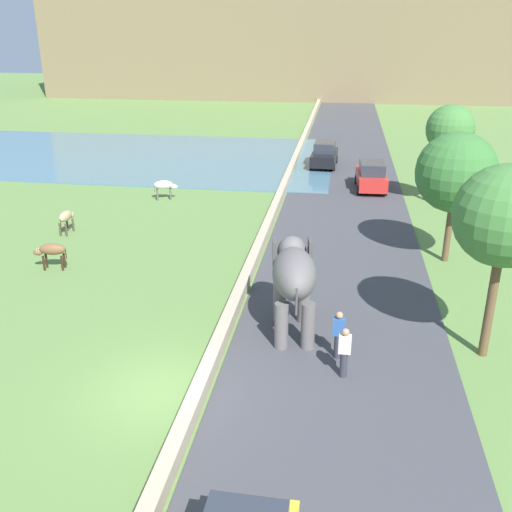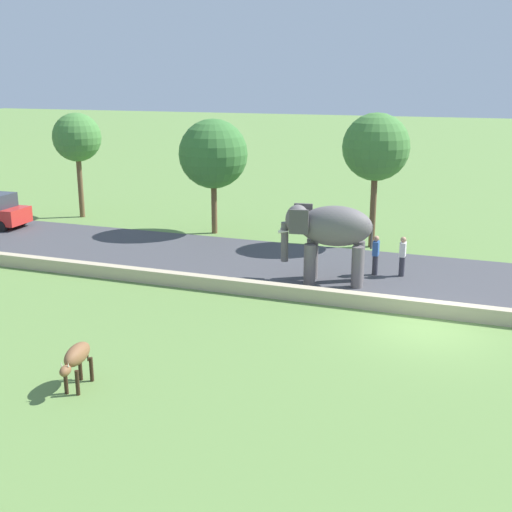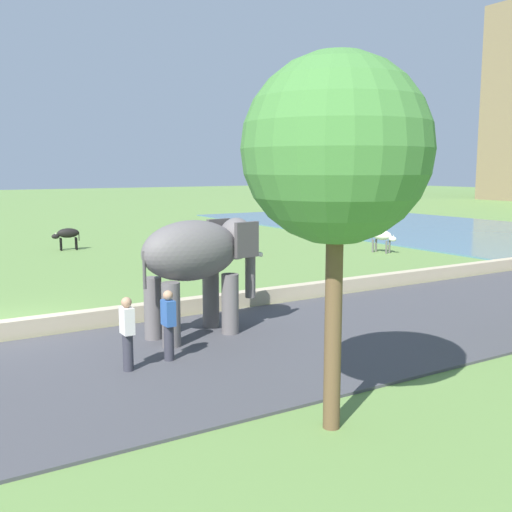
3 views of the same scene
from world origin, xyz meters
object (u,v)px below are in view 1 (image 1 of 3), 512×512
cow_white (164,186)px  cow_brown (51,251)px  person_beside_elephant (344,352)px  elephant (294,276)px  person_trailing (338,334)px  car_red (371,176)px  cow_tan (66,217)px  car_black (324,155)px

cow_white → cow_brown: same height
person_beside_elephant → cow_white: size_ratio=1.15×
elephant → person_trailing: elephant is taller
person_beside_elephant → cow_brown: size_ratio=1.15×
elephant → car_red: bearing=80.3°
person_beside_elephant → cow_brown: 13.73m
person_trailing → cow_white: 19.25m
elephant → cow_brown: elephant is taller
elephant → cow_tan: elephant is taller
cow_brown → elephant: bearing=-20.0°
person_trailing → car_black: 26.21m
person_trailing → cow_white: bearing=122.9°
car_black → cow_tan: size_ratio=2.93×
person_beside_elephant → cow_white: 20.20m
car_red → cow_tan: 18.39m
elephant → car_black: elephant is taller
elephant → cow_tan: 14.51m
person_beside_elephant → person_trailing: (-0.19, 1.00, 0.00)m
cow_tan → cow_brown: bearing=-71.4°
person_trailing → cow_tan: bearing=144.3°
person_trailing → car_red: bearing=85.3°
cow_brown → person_trailing: bearing=-23.9°
person_beside_elephant → person_trailing: same height
elephant → cow_tan: (-11.94, 8.16, -1.20)m
person_beside_elephant → cow_tan: size_ratio=1.17×
elephant → person_beside_elephant: bearing=-55.6°
person_trailing → person_beside_elephant: bearing=-79.3°
car_black → cow_tan: 20.39m
person_beside_elephant → car_red: car_red is taller
person_beside_elephant → cow_tan: person_beside_elephant is taller
elephant → car_black: size_ratio=0.87×
person_trailing → cow_white: person_trailing is taller
person_beside_elephant → elephant: bearing=124.4°
elephant → person_beside_elephant: (1.71, -2.50, -1.16)m
car_red → cow_tan: bearing=-145.4°
car_red → car_black: (-3.15, 6.05, 0.00)m
cow_white → cow_tan: bearing=-114.8°
car_red → cow_tan: car_red is taller
cow_tan → cow_white: 7.16m
elephant → person_beside_elephant: elephant is taller
car_red → cow_white: 12.75m
person_beside_elephant → cow_white: person_beside_elephant is taller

